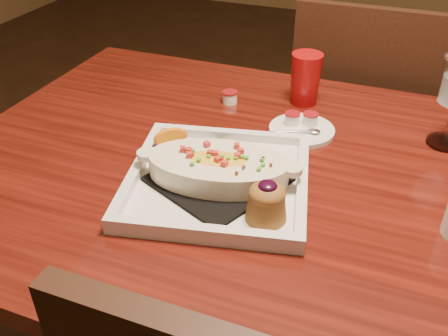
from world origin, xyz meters
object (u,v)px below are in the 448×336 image
(table, at_px, (322,222))
(red_tumbler, at_px, (305,79))
(chair_far, at_px, (359,135))
(plate, at_px, (220,175))
(saucer, at_px, (301,128))

(table, distance_m, red_tumbler, 0.36)
(chair_far, distance_m, plate, 0.79)
(chair_far, xyz_separation_m, red_tumbler, (-0.12, -0.33, 0.30))
(table, relative_size, saucer, 10.76)
(saucer, bearing_deg, plate, -108.92)
(saucer, bearing_deg, chair_far, 78.83)
(red_tumbler, bearing_deg, plate, -98.48)
(chair_far, height_order, red_tumbler, chair_far)
(plate, bearing_deg, red_tumbler, 69.14)
(table, xyz_separation_m, red_tumbler, (-0.12, 0.30, 0.16))
(table, distance_m, plate, 0.23)
(table, height_order, plate, plate)
(table, bearing_deg, saucer, 119.45)
(saucer, bearing_deg, red_tumbler, 101.44)
(table, bearing_deg, red_tumbler, 111.73)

